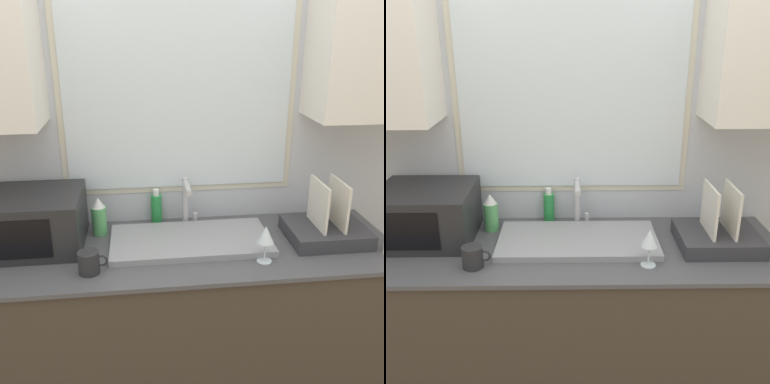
{
  "view_description": "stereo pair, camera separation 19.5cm",
  "coord_description": "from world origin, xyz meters",
  "views": [
    {
      "loc": [
        -0.2,
        -1.53,
        1.9
      ],
      "look_at": [
        0.02,
        0.29,
        1.2
      ],
      "focal_mm": 42.0,
      "sensor_mm": 36.0,
      "label": 1
    },
    {
      "loc": [
        -0.01,
        -1.54,
        1.9
      ],
      "look_at": [
        0.02,
        0.29,
        1.2
      ],
      "focal_mm": 42.0,
      "sensor_mm": 36.0,
      "label": 2
    }
  ],
  "objects": [
    {
      "name": "countertop",
      "position": [
        0.0,
        0.32,
        0.46
      ],
      "size": [
        1.95,
        0.67,
        0.92
      ],
      "color": "#42382D",
      "rests_on": "ground_plane"
    },
    {
      "name": "sink_basin",
      "position": [
        0.02,
        0.34,
        0.94
      ],
      "size": [
        0.74,
        0.37,
        0.03
      ],
      "color": "gray",
      "rests_on": "countertop"
    },
    {
      "name": "dish_rack",
      "position": [
        0.67,
        0.32,
        0.98
      ],
      "size": [
        0.36,
        0.32,
        0.29
      ],
      "color": "#333338",
      "rests_on": "countertop"
    },
    {
      "name": "soap_bottle",
      "position": [
        -0.12,
        0.6,
        1.0
      ],
      "size": [
        0.05,
        0.05,
        0.18
      ],
      "color": "#268C3F",
      "rests_on": "countertop"
    },
    {
      "name": "spray_bottle",
      "position": [
        -0.41,
        0.5,
        1.01
      ],
      "size": [
        0.07,
        0.07,
        0.19
      ],
      "color": "#59B266",
      "rests_on": "countertop"
    },
    {
      "name": "microwave",
      "position": [
        -0.69,
        0.42,
        1.05
      ],
      "size": [
        0.44,
        0.4,
        0.25
      ],
      "color": "#232326",
      "rests_on": "countertop"
    },
    {
      "name": "wine_glass",
      "position": [
        0.32,
        0.14,
        1.05
      ],
      "size": [
        0.07,
        0.07,
        0.17
      ],
      "color": "silver",
      "rests_on": "countertop"
    },
    {
      "name": "faucet",
      "position": [
        0.03,
        0.53,
        1.07
      ],
      "size": [
        0.08,
        0.19,
        0.25
      ],
      "color": "#B7B7BC",
      "rests_on": "countertop"
    },
    {
      "name": "wall_back",
      "position": [
        0.0,
        0.63,
        1.39
      ],
      "size": [
        6.0,
        0.38,
        2.6
      ],
      "color": "silver",
      "rests_on": "ground_plane"
    },
    {
      "name": "mug_near_sink",
      "position": [
        -0.42,
        0.13,
        0.97
      ],
      "size": [
        0.12,
        0.09,
        0.1
      ],
      "color": "#262628",
      "rests_on": "countertop"
    }
  ]
}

